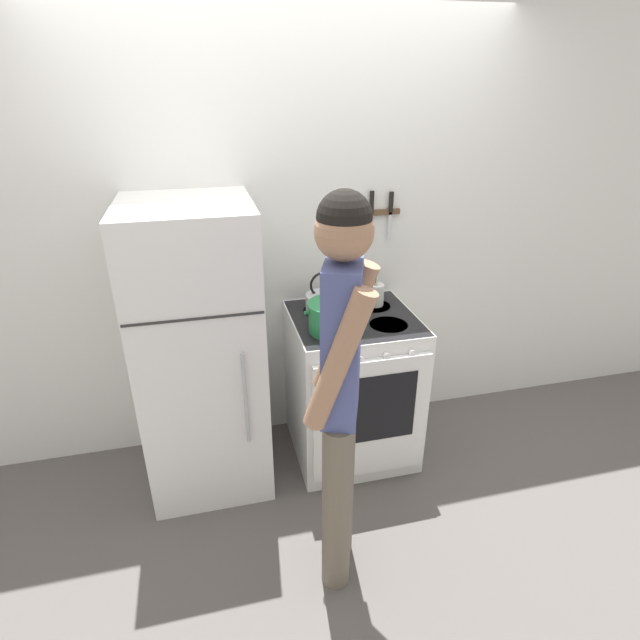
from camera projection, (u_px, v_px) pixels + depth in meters
name	position (u px, v px, depth m)	size (l,w,h in m)	color
ground_plane	(294.00, 422.00, 3.44)	(14.00, 14.00, 0.00)	#5B5654
wall_back	(288.00, 242.00, 2.92)	(10.00, 0.06, 2.55)	silver
refrigerator	(201.00, 353.00, 2.68)	(0.64, 0.69, 1.61)	white
stove_range	(353.00, 387.00, 2.99)	(0.70, 0.70, 0.92)	white
dutch_oven_pot	(333.00, 317.00, 2.63)	(0.32, 0.27, 0.19)	#237A42
tea_kettle	(323.00, 300.00, 2.87)	(0.25, 0.20, 0.24)	silver
utensil_jar	(376.00, 294.00, 2.95)	(0.10, 0.10, 0.21)	silver
person	(341.00, 385.00, 2.00)	(0.38, 0.43, 1.80)	#6B6051
wall_knife_strip	(381.00, 210.00, 2.92)	(0.24, 0.03, 0.30)	brown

